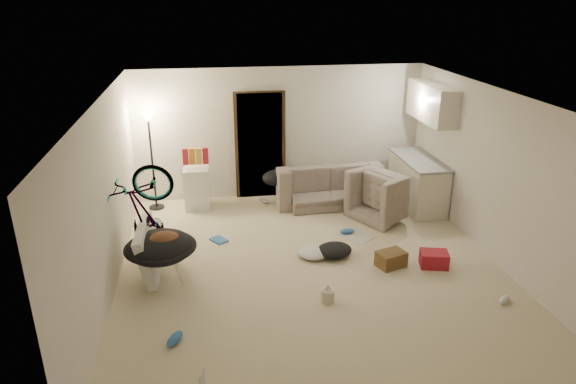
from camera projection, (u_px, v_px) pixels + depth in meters
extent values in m
cube|color=beige|center=(311.00, 268.00, 7.53)|extent=(5.50, 6.00, 0.02)
cube|color=white|center=(314.00, 97.00, 6.60)|extent=(5.50, 6.00, 0.02)
cube|color=silver|center=(280.00, 133.00, 9.83)|extent=(5.50, 0.02, 2.50)
cube|color=silver|center=(387.00, 315.00, 4.30)|extent=(5.50, 0.02, 2.50)
cube|color=silver|center=(105.00, 201.00, 6.65)|extent=(0.02, 6.00, 2.50)
cube|color=silver|center=(498.00, 177.00, 7.48)|extent=(0.02, 6.00, 2.50)
cube|color=black|center=(260.00, 146.00, 9.82)|extent=(0.85, 0.10, 2.04)
cube|color=#382613|center=(260.00, 146.00, 9.79)|extent=(0.97, 0.04, 2.10)
cylinder|color=black|center=(157.00, 207.00, 9.59)|extent=(0.28, 0.28, 0.03)
cylinder|color=black|center=(153.00, 165.00, 9.28)|extent=(0.04, 0.04, 1.70)
cone|color=#FFE0A5|center=(148.00, 118.00, 8.97)|extent=(0.24, 0.24, 0.18)
cube|color=beige|center=(417.00, 183.00, 9.57)|extent=(0.60, 1.50, 0.88)
cube|color=gray|center=(420.00, 160.00, 9.40)|extent=(0.64, 1.54, 0.04)
cube|color=beige|center=(432.00, 103.00, 9.03)|extent=(0.38, 1.40, 0.65)
imported|color=#39413A|center=(327.00, 187.00, 9.79)|extent=(2.01, 0.84, 0.58)
imported|color=#39413A|center=(388.00, 199.00, 9.18)|extent=(1.22, 1.27, 0.64)
imported|color=black|center=(150.00, 240.00, 7.40)|extent=(1.73, 0.92, 0.96)
cube|color=white|center=(197.00, 188.00, 9.48)|extent=(0.47, 0.47, 0.77)
cube|color=maroon|center=(185.00, 157.00, 9.23)|extent=(0.11, 0.08, 0.30)
cube|color=orange|center=(192.00, 157.00, 9.25)|extent=(0.11, 0.09, 0.30)
cube|color=gold|center=(199.00, 156.00, 9.26)|extent=(0.10, 0.07, 0.30)
cube|color=maroon|center=(206.00, 156.00, 9.28)|extent=(0.10, 0.08, 0.30)
cylinder|color=silver|center=(162.00, 265.00, 7.14)|extent=(0.65, 0.65, 0.46)
ellipsoid|color=black|center=(160.00, 247.00, 7.04)|extent=(0.92, 0.92, 0.39)
torus|color=black|center=(160.00, 247.00, 7.04)|extent=(0.99, 0.99, 0.07)
ellipsoid|color=#512E1B|center=(163.00, 241.00, 6.97)|extent=(0.59, 0.55, 0.22)
ellipsoid|color=black|center=(277.00, 178.00, 9.55)|extent=(0.57, 0.47, 0.28)
cube|color=silver|center=(149.00, 249.00, 7.28)|extent=(0.31, 1.12, 0.74)
cube|color=brown|center=(391.00, 259.00, 7.53)|extent=(0.47, 0.40, 0.23)
cube|color=maroon|center=(434.00, 259.00, 7.53)|extent=(0.46, 0.38, 0.23)
cylinder|color=beige|center=(328.00, 296.00, 6.68)|extent=(0.18, 0.18, 0.18)
cone|color=beige|center=(328.00, 287.00, 6.63)|extent=(0.10, 0.10, 0.08)
cube|color=beige|center=(356.00, 235.00, 8.51)|extent=(0.65, 0.69, 0.01)
cube|color=#2E61A9|center=(219.00, 240.00, 8.33)|extent=(0.32, 0.34, 0.03)
cube|color=silver|center=(320.00, 252.00, 7.94)|extent=(0.27, 0.30, 0.02)
ellipsoid|color=#2E61A9|center=(347.00, 231.00, 8.55)|extent=(0.26, 0.13, 0.09)
ellipsoid|color=slate|center=(264.00, 201.00, 9.79)|extent=(0.24, 0.28, 0.10)
ellipsoid|color=#2E61A9|center=(175.00, 339.00, 5.90)|extent=(0.24, 0.31, 0.11)
ellipsoid|color=white|center=(505.00, 299.00, 6.67)|extent=(0.26, 0.22, 0.09)
ellipsoid|color=black|center=(334.00, 250.00, 7.84)|extent=(0.66, 0.61, 0.18)
ellipsoid|color=silver|center=(312.00, 253.00, 7.80)|extent=(0.61, 0.58, 0.14)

